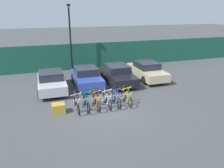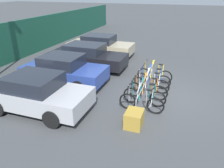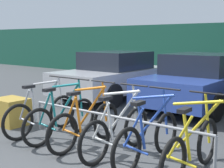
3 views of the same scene
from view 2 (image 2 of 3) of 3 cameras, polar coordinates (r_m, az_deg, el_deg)
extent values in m
plane|color=#424447|center=(9.77, 12.65, -2.74)|extent=(120.00, 120.00, 0.00)
cylinder|color=gray|center=(9.48, 8.78, 0.39)|extent=(3.50, 0.04, 0.04)
cylinder|color=gray|center=(8.06, 6.20, -6.06)|extent=(0.04, 0.04, 0.55)
cylinder|color=gray|center=(11.19, 10.46, 2.44)|extent=(0.04, 0.04, 0.55)
torus|color=black|center=(8.15, 11.27, -5.60)|extent=(0.06, 0.66, 0.66)
torus|color=black|center=(8.32, 4.11, -4.52)|extent=(0.06, 0.66, 0.66)
cylinder|color=#B7B7BC|center=(8.10, 6.68, -2.91)|extent=(0.60, 0.04, 0.76)
cylinder|color=#B7B7BC|center=(7.96, 7.15, -0.97)|extent=(0.68, 0.04, 0.16)
cylinder|color=#B7B7BC|center=(8.07, 8.99, -3.63)|extent=(0.14, 0.04, 0.63)
cylinder|color=#B7B7BC|center=(8.03, 10.39, -3.68)|extent=(0.32, 0.03, 0.58)
cylinder|color=#B7B7BC|center=(8.18, 9.87, -5.55)|extent=(0.40, 0.03, 0.08)
cylinder|color=#B7B7BC|center=(8.16, 4.46, -2.43)|extent=(0.12, 0.04, 0.69)
cylinder|color=black|center=(7.99, 4.84, -0.12)|extent=(0.52, 0.03, 0.03)
cube|color=black|center=(7.91, 9.80, -1.54)|extent=(0.10, 0.22, 0.05)
torus|color=black|center=(8.63, 11.84, -3.91)|extent=(0.06, 0.66, 0.66)
torus|color=black|center=(8.79, 5.08, -2.92)|extent=(0.06, 0.66, 0.66)
cylinder|color=#197A7F|center=(8.58, 7.52, -1.36)|extent=(0.60, 0.04, 0.76)
cylinder|color=#197A7F|center=(8.45, 7.98, 0.50)|extent=(0.68, 0.04, 0.16)
cylinder|color=#197A7F|center=(8.56, 9.70, -2.03)|extent=(0.14, 0.04, 0.63)
cylinder|color=#197A7F|center=(8.52, 11.03, -2.07)|extent=(0.32, 0.03, 0.58)
cylinder|color=#197A7F|center=(8.66, 10.53, -3.86)|extent=(0.40, 0.03, 0.08)
cylinder|color=#197A7F|center=(8.64, 5.43, -0.91)|extent=(0.12, 0.04, 0.69)
cylinder|color=black|center=(8.48, 5.79, 1.29)|extent=(0.52, 0.03, 0.03)
cube|color=black|center=(8.40, 10.47, -0.03)|extent=(0.10, 0.22, 0.05)
torus|color=black|center=(9.15, 12.38, -2.30)|extent=(0.06, 0.66, 0.66)
torus|color=black|center=(9.31, 5.99, -1.40)|extent=(0.06, 0.66, 0.66)
cylinder|color=orange|center=(9.11, 8.32, 0.11)|extent=(0.60, 0.04, 0.76)
cylinder|color=orange|center=(8.98, 8.76, 1.88)|extent=(0.68, 0.04, 0.16)
cylinder|color=orange|center=(9.08, 10.37, -0.52)|extent=(0.14, 0.04, 0.63)
cylinder|color=orange|center=(9.05, 11.62, -0.55)|extent=(0.32, 0.03, 0.58)
cylinder|color=orange|center=(9.18, 11.14, -2.27)|extent=(0.40, 0.03, 0.08)
cylinder|color=orange|center=(9.16, 6.34, 0.52)|extent=(0.12, 0.04, 0.69)
cylinder|color=black|center=(9.01, 6.70, 2.62)|extent=(0.52, 0.03, 0.03)
cube|color=black|center=(8.94, 11.11, 1.39)|extent=(0.10, 0.22, 0.05)
torus|color=black|center=(9.74, 12.92, -0.71)|extent=(0.06, 0.66, 0.66)
torus|color=black|center=(9.88, 6.90, 0.11)|extent=(0.06, 0.66, 0.66)
cylinder|color=silver|center=(9.70, 9.10, 1.56)|extent=(0.60, 0.04, 0.76)
cylinder|color=silver|center=(9.58, 9.53, 3.23)|extent=(0.68, 0.04, 0.16)
cylinder|color=silver|center=(9.67, 11.03, 0.97)|extent=(0.14, 0.04, 0.63)
cylinder|color=silver|center=(9.64, 12.21, 0.95)|extent=(0.32, 0.03, 0.58)
cylinder|color=silver|center=(9.77, 11.75, -0.69)|extent=(0.40, 0.03, 0.08)
cylinder|color=silver|center=(9.74, 7.23, 1.94)|extent=(0.12, 0.04, 0.69)
cylinder|color=black|center=(9.61, 7.59, 3.93)|extent=(0.52, 0.03, 0.03)
cube|color=black|center=(9.54, 11.73, 2.78)|extent=(0.10, 0.22, 0.05)
torus|color=black|center=(10.25, 13.32, 0.51)|extent=(0.06, 0.66, 0.66)
torus|color=black|center=(10.39, 7.59, 1.27)|extent=(0.06, 0.66, 0.66)
cylinder|color=#284CB7|center=(10.21, 9.70, 2.67)|extent=(0.60, 0.04, 0.76)
cylinder|color=#284CB7|center=(10.10, 10.11, 4.27)|extent=(0.68, 0.04, 0.16)
cylinder|color=#284CB7|center=(10.19, 11.53, 2.11)|extent=(0.14, 0.04, 0.63)
cylinder|color=#284CB7|center=(10.16, 12.65, 2.09)|extent=(0.32, 0.03, 0.58)
cylinder|color=#284CB7|center=(10.28, 12.21, 0.53)|extent=(0.40, 0.03, 0.08)
cylinder|color=#284CB7|center=(10.25, 7.92, 3.02)|extent=(0.12, 0.04, 0.69)
cylinder|color=black|center=(10.13, 8.27, 4.93)|extent=(0.52, 0.03, 0.03)
cube|color=black|center=(10.06, 12.21, 3.84)|extent=(0.10, 0.22, 0.05)
torus|color=black|center=(10.86, 13.76, 1.80)|extent=(0.06, 0.66, 0.66)
torus|color=black|center=(10.99, 8.34, 2.51)|extent=(0.06, 0.66, 0.66)
cylinder|color=yellow|center=(10.83, 10.34, 3.84)|extent=(0.60, 0.04, 0.76)
cylinder|color=yellow|center=(10.72, 10.74, 5.37)|extent=(0.68, 0.04, 0.16)
cylinder|color=yellow|center=(10.80, 12.07, 3.32)|extent=(0.14, 0.04, 0.63)
cylinder|color=yellow|center=(10.78, 13.13, 3.31)|extent=(0.32, 0.03, 0.58)
cylinder|color=yellow|center=(10.89, 12.71, 1.82)|extent=(0.40, 0.03, 0.08)
cylinder|color=yellow|center=(10.87, 8.66, 4.18)|extent=(0.12, 0.04, 0.69)
cylinder|color=black|center=(10.75, 9.00, 5.99)|extent=(0.52, 0.03, 0.03)
cube|color=black|center=(10.68, 12.72, 4.97)|extent=(0.10, 0.22, 0.05)
cube|color=#B7B7BC|center=(8.62, -18.77, -3.01)|extent=(1.80, 3.94, 0.62)
cube|color=#1E232D|center=(8.45, -19.80, 0.56)|extent=(1.58, 1.81, 0.52)
cylinder|color=black|center=(9.99, -20.89, -1.15)|extent=(0.20, 0.64, 0.64)
cylinder|color=black|center=(7.52, -15.43, -8.83)|extent=(0.20, 0.64, 0.64)
cylinder|color=black|center=(8.77, -9.26, -3.31)|extent=(0.20, 0.64, 0.64)
cube|color=#2D479E|center=(10.71, -12.22, 2.98)|extent=(1.80, 3.96, 0.62)
cube|color=#1E232D|center=(10.58, -12.95, 5.93)|extent=(1.58, 1.82, 0.52)
cylinder|color=black|center=(10.79, -19.67, 0.86)|extent=(0.20, 0.64, 0.64)
cylinder|color=black|center=(12.06, -14.75, 3.85)|extent=(0.20, 0.64, 0.64)
cylinder|color=black|center=(9.58, -8.79, -0.87)|extent=(0.20, 0.64, 0.64)
cylinder|color=black|center=(10.99, -4.68, 2.62)|extent=(0.20, 0.64, 0.64)
cube|color=black|center=(12.69, -6.52, 6.63)|extent=(1.80, 4.48, 0.62)
cube|color=#1E232D|center=(12.58, -7.10, 9.16)|extent=(1.58, 2.06, 0.52)
cylinder|color=black|center=(12.67, -13.47, 4.94)|extent=(0.20, 0.64, 0.64)
cylinder|color=black|center=(14.07, -9.78, 7.10)|extent=(0.20, 0.64, 0.64)
cylinder|color=black|center=(11.52, -2.43, 3.70)|extent=(0.20, 0.64, 0.64)
cylinder|color=black|center=(13.04, 0.35, 6.12)|extent=(0.20, 0.64, 0.64)
cube|color=#C1B28E|center=(15.12, -2.97, 9.54)|extent=(1.80, 4.39, 0.62)
cube|color=#1E232D|center=(15.03, -3.41, 11.67)|extent=(1.58, 2.02, 0.52)
cylinder|color=black|center=(14.96, -8.76, 8.17)|extent=(0.20, 0.64, 0.64)
cylinder|color=black|center=(16.44, -5.98, 9.71)|extent=(0.20, 0.64, 0.64)
cylinder|color=black|center=(13.98, 0.59, 7.34)|extent=(0.20, 0.64, 0.64)
cylinder|color=black|center=(15.55, 2.66, 9.01)|extent=(0.20, 0.64, 0.64)
cube|color=#B28C33|center=(7.39, 5.79, -9.02)|extent=(0.70, 0.56, 0.55)
camera|label=1|loc=(11.42, 83.50, 9.48)|focal=35.00mm
camera|label=3|loc=(12.15, 30.37, 8.71)|focal=50.00mm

